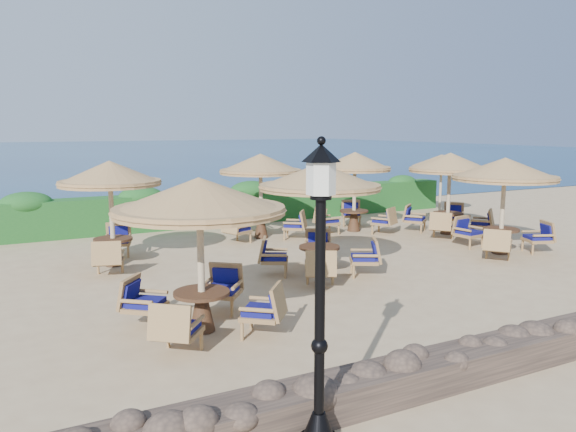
{
  "coord_description": "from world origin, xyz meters",
  "views": [
    {
      "loc": [
        -7.66,
        -11.63,
        3.48
      ],
      "look_at": [
        -1.4,
        0.51,
        1.3
      ],
      "focal_mm": 35.0,
      "sensor_mm": 36.0,
      "label": 1
    }
  ],
  "objects_px": {
    "cafe_set_1": "(320,198)",
    "cafe_set_6": "(449,180)",
    "cafe_set_0": "(200,225)",
    "cafe_set_3": "(110,189)",
    "cafe_set_2": "(504,185)",
    "cafe_set_5": "(355,178)",
    "lamp_post": "(320,314)",
    "cafe_set_4": "(261,179)",
    "extra_parasol": "(442,160)"
  },
  "relations": [
    {
      "from": "cafe_set_0",
      "to": "cafe_set_5",
      "type": "xyz_separation_m",
      "value": [
        7.58,
        6.64,
        -0.05
      ]
    },
    {
      "from": "lamp_post",
      "to": "cafe_set_0",
      "type": "xyz_separation_m",
      "value": [
        0.06,
        4.04,
        0.3
      ]
    },
    {
      "from": "lamp_post",
      "to": "cafe_set_6",
      "type": "xyz_separation_m",
      "value": [
        10.06,
        8.85,
        0.23
      ]
    },
    {
      "from": "lamp_post",
      "to": "extra_parasol",
      "type": "xyz_separation_m",
      "value": [
        12.6,
        12.0,
        0.62
      ]
    },
    {
      "from": "cafe_set_2",
      "to": "cafe_set_5",
      "type": "distance_m",
      "value": 5.0
    },
    {
      "from": "lamp_post",
      "to": "cafe_set_2",
      "type": "xyz_separation_m",
      "value": [
        9.32,
        5.97,
        0.36
      ]
    },
    {
      "from": "lamp_post",
      "to": "cafe_set_6",
      "type": "height_order",
      "value": "lamp_post"
    },
    {
      "from": "extra_parasol",
      "to": "cafe_set_1",
      "type": "xyz_separation_m",
      "value": [
        -8.9,
        -5.72,
        -0.33
      ]
    },
    {
      "from": "cafe_set_2",
      "to": "cafe_set_3",
      "type": "relative_size",
      "value": 0.99
    },
    {
      "from": "cafe_set_1",
      "to": "cafe_set_0",
      "type": "bearing_deg",
      "value": -148.36
    },
    {
      "from": "cafe_set_3",
      "to": "cafe_set_6",
      "type": "height_order",
      "value": "same"
    },
    {
      "from": "cafe_set_2",
      "to": "cafe_set_6",
      "type": "bearing_deg",
      "value": 75.54
    },
    {
      "from": "cafe_set_1",
      "to": "cafe_set_5",
      "type": "xyz_separation_m",
      "value": [
        3.93,
        4.4,
        -0.03
      ]
    },
    {
      "from": "cafe_set_5",
      "to": "cafe_set_1",
      "type": "bearing_deg",
      "value": -131.82
    },
    {
      "from": "cafe_set_6",
      "to": "cafe_set_2",
      "type": "bearing_deg",
      "value": -104.46
    },
    {
      "from": "cafe_set_1",
      "to": "cafe_set_6",
      "type": "height_order",
      "value": "same"
    },
    {
      "from": "cafe_set_6",
      "to": "cafe_set_0",
      "type": "bearing_deg",
      "value": -154.34
    },
    {
      "from": "extra_parasol",
      "to": "cafe_set_0",
      "type": "xyz_separation_m",
      "value": [
        -12.54,
        -7.96,
        -0.32
      ]
    },
    {
      "from": "cafe_set_5",
      "to": "cafe_set_6",
      "type": "distance_m",
      "value": 3.05
    },
    {
      "from": "cafe_set_1",
      "to": "cafe_set_5",
      "type": "height_order",
      "value": "same"
    },
    {
      "from": "extra_parasol",
      "to": "cafe_set_5",
      "type": "distance_m",
      "value": 5.15
    },
    {
      "from": "cafe_set_0",
      "to": "cafe_set_1",
      "type": "bearing_deg",
      "value": 31.64
    },
    {
      "from": "lamp_post",
      "to": "cafe_set_1",
      "type": "height_order",
      "value": "lamp_post"
    },
    {
      "from": "cafe_set_2",
      "to": "cafe_set_5",
      "type": "bearing_deg",
      "value": 109.78
    },
    {
      "from": "cafe_set_5",
      "to": "lamp_post",
      "type": "bearing_deg",
      "value": -125.54
    },
    {
      "from": "extra_parasol",
      "to": "cafe_set_3",
      "type": "bearing_deg",
      "value": -169.07
    },
    {
      "from": "cafe_set_0",
      "to": "cafe_set_5",
      "type": "distance_m",
      "value": 10.07
    },
    {
      "from": "cafe_set_0",
      "to": "cafe_set_3",
      "type": "height_order",
      "value": "same"
    },
    {
      "from": "cafe_set_3",
      "to": "cafe_set_6",
      "type": "distance_m",
      "value": 10.52
    },
    {
      "from": "cafe_set_0",
      "to": "cafe_set_1",
      "type": "height_order",
      "value": "same"
    },
    {
      "from": "cafe_set_0",
      "to": "cafe_set_1",
      "type": "relative_size",
      "value": 1.02
    },
    {
      "from": "lamp_post",
      "to": "cafe_set_3",
      "type": "distance_m",
      "value": 9.5
    },
    {
      "from": "extra_parasol",
      "to": "cafe_set_0",
      "type": "bearing_deg",
      "value": -147.6
    },
    {
      "from": "extra_parasol",
      "to": "cafe_set_6",
      "type": "height_order",
      "value": "cafe_set_6"
    },
    {
      "from": "cafe_set_2",
      "to": "cafe_set_6",
      "type": "xyz_separation_m",
      "value": [
        0.74,
        2.87,
        -0.14
      ]
    },
    {
      "from": "cafe_set_1",
      "to": "cafe_set_2",
      "type": "relative_size",
      "value": 1.0
    },
    {
      "from": "cafe_set_0",
      "to": "cafe_set_4",
      "type": "bearing_deg",
      "value": 58.39
    },
    {
      "from": "cafe_set_3",
      "to": "cafe_set_5",
      "type": "bearing_deg",
      "value": 8.45
    },
    {
      "from": "cafe_set_2",
      "to": "cafe_set_4",
      "type": "xyz_separation_m",
      "value": [
        -4.96,
        5.06,
        -0.06
      ]
    },
    {
      "from": "lamp_post",
      "to": "cafe_set_0",
      "type": "relative_size",
      "value": 1.14
    },
    {
      "from": "cafe_set_1",
      "to": "cafe_set_2",
      "type": "distance_m",
      "value": 5.64
    },
    {
      "from": "lamp_post",
      "to": "cafe_set_1",
      "type": "relative_size",
      "value": 1.16
    },
    {
      "from": "extra_parasol",
      "to": "cafe_set_1",
      "type": "relative_size",
      "value": 0.84
    },
    {
      "from": "cafe_set_6",
      "to": "cafe_set_4",
      "type": "bearing_deg",
      "value": 158.99
    },
    {
      "from": "lamp_post",
      "to": "cafe_set_4",
      "type": "xyz_separation_m",
      "value": [
        4.36,
        11.04,
        0.3
      ]
    },
    {
      "from": "extra_parasol",
      "to": "cafe_set_3",
      "type": "distance_m",
      "value": 13.28
    },
    {
      "from": "extra_parasol",
      "to": "cafe_set_5",
      "type": "xyz_separation_m",
      "value": [
        -4.97,
        -1.32,
        -0.37
      ]
    },
    {
      "from": "cafe_set_0",
      "to": "cafe_set_3",
      "type": "xyz_separation_m",
      "value": [
        -0.49,
        5.44,
        0.1
      ]
    },
    {
      "from": "lamp_post",
      "to": "cafe_set_1",
      "type": "bearing_deg",
      "value": 59.54
    },
    {
      "from": "lamp_post",
      "to": "cafe_set_3",
      "type": "height_order",
      "value": "lamp_post"
    }
  ]
}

